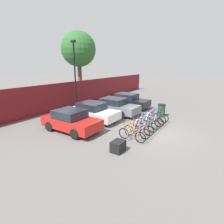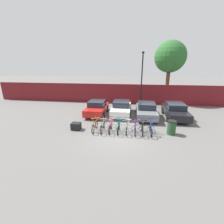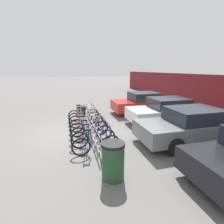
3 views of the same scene
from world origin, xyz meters
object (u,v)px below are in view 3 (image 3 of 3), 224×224
Objects in this scene: bike_rack at (92,123)px; bicycle_purple at (92,133)px; bicycle_blue at (96,144)px; car_red at (143,103)px; bicycle_black at (94,138)px; bicycle_silver at (85,117)px; car_white at (167,111)px; car_grey at (191,126)px; trash_bin at (113,161)px; cargo_crate at (81,110)px; bicycle_orange at (83,114)px; bicycle_white at (89,128)px; bicycle_pink at (86,120)px; bicycle_teal at (88,124)px.

bike_rack is 0.98m from bicycle_purple.
car_red reaches higher than bicycle_blue.
bicycle_silver is at bearing 176.98° from bicycle_black.
car_white is 2.47m from car_grey.
trash_bin is at bearing 2.09° from bicycle_black.
car_red is at bearing 134.37° from bicycle_black.
bike_rack is 6.74× the size of cargo_crate.
bicycle_orange is 0.61m from bicycle_silver.
bicycle_purple is 1.00× the size of bicycle_black.
bicycle_white is at bearing -51.31° from car_red.
car_white reaches higher than bicycle_white.
bicycle_black is 1.00× the size of bicycle_blue.
trash_bin is at bearing 2.71° from bicycle_pink.
car_grey is (4.89, -0.16, 0.00)m from car_red.
bicycle_white and bicycle_blue have the same top height.
bicycle_pink is 1.00× the size of bicycle_blue.
car_grey reaches higher than bicycle_white.
car_red is 3.82× the size of trash_bin.
car_grey reaches higher than bicycle_orange.
bicycle_teal is 4.48m from car_grey.
bicycle_pink is at bearing -170.38° from bike_rack.
bicycle_white is at bearing 0.31° from bicycle_pink.
bicycle_teal is at bearing -120.73° from car_grey.
bicycle_black is at bearing -5.71° from bike_rack.
bike_rack is at bearing -118.69° from car_grey.
bicycle_orange is at bearing 179.94° from bicycle_teal.
car_white is at bearing 110.99° from bicycle_black.
car_white is (1.67, 4.26, 0.31)m from bicycle_orange.
cargo_crate is at bearing -126.60° from car_white.
bicycle_orange is at bearing 176.35° from bicycle_blue.
trash_bin is (3.82, 0.19, 0.14)m from bicycle_teal.
car_grey is (2.43, -0.42, 0.00)m from car_white.
bicycle_silver is at bearing -104.06° from car_white.
bicycle_orange reaches higher than trash_bin.
bicycle_orange is (-2.09, -0.15, -0.12)m from bike_rack.
trash_bin is at bearing 2.72° from bicycle_teal.
car_red and car_grey have the same top height.
car_red is 0.96× the size of car_white.
trash_bin is (5.03, 0.19, 0.14)m from bicycle_silver.
bicycle_purple is (1.22, 0.00, 0.00)m from bicycle_teal.
bicycle_teal is 1.00× the size of bicycle_black.
bicycle_white is at bearing -2.62° from bicycle_orange.
bicycle_orange is 1.66× the size of trash_bin.
bicycle_black is 1.66× the size of trash_bin.
bicycle_orange is 1.82m from bicycle_teal.
bicycle_black is (2.96, 0.00, 0.00)m from bicycle_silver.
bicycle_white is 3.92m from cargo_crate.
bicycle_orange and bicycle_white have the same top height.
bicycle_silver is 1.00× the size of bicycle_black.
bicycle_purple is 4.00m from car_grey.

